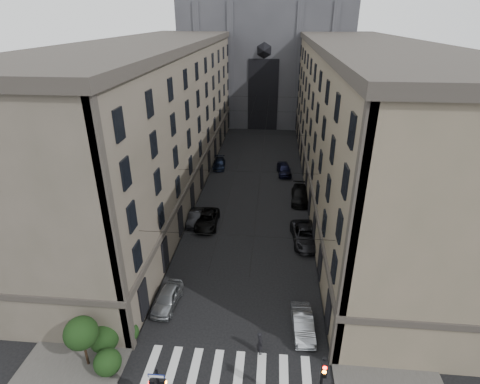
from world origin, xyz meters
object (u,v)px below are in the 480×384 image
(car_right_midfar, at_px, (300,195))
(car_right_midnear, at_px, (306,235))
(car_left_midfar, at_px, (207,220))
(car_right_far, at_px, (284,169))
(car_left_midnear, at_px, (195,217))
(car_left_near, at_px, (167,298))
(car_right_near, at_px, (303,323))
(traffic_light_right, at_px, (321,384))
(car_left_far, at_px, (219,164))
(pedestrian, at_px, (260,343))
(gothic_tower, at_px, (266,35))

(car_right_midfar, bearing_deg, car_right_midnear, -87.26)
(car_left_midfar, distance_m, car_right_midfar, 13.04)
(car_right_midfar, height_order, car_right_far, car_right_far)
(car_left_midnear, height_order, car_right_far, car_right_far)
(car_left_near, distance_m, car_right_far, 30.72)
(car_left_midfar, height_order, car_right_near, car_left_midfar)
(traffic_light_right, distance_m, car_right_far, 38.02)
(car_right_midnear, distance_m, car_right_midfar, 9.81)
(car_left_far, height_order, car_right_near, car_right_near)
(car_right_near, bearing_deg, car_left_midfar, 119.74)
(car_right_midnear, relative_size, pedestrian, 3.17)
(car_left_near, relative_size, pedestrian, 2.31)
(gothic_tower, relative_size, car_left_midnear, 14.36)
(car_left_midnear, height_order, car_right_midnear, car_right_midnear)
(car_right_far, bearing_deg, car_left_far, 164.30)
(car_right_midfar, bearing_deg, car_right_near, -90.07)
(car_left_midfar, height_order, car_right_midnear, car_right_midnear)
(car_left_midnear, bearing_deg, car_right_midfar, 29.06)
(car_left_midnear, distance_m, car_left_midfar, 1.56)
(car_right_midfar, bearing_deg, car_left_near, -117.64)
(pedestrian, bearing_deg, gothic_tower, -19.14)
(car_left_far, xyz_separation_m, car_right_near, (11.02, -32.64, 0.05))
(car_right_midnear, height_order, pedestrian, pedestrian)
(gothic_tower, bearing_deg, car_left_far, -99.94)
(car_right_midnear, bearing_deg, car_left_near, -143.39)
(car_right_midfar, height_order, pedestrian, pedestrian)
(car_left_far, bearing_deg, pedestrian, -82.31)
(gothic_tower, xyz_separation_m, car_right_far, (4.20, -35.13, -16.98))
(car_left_near, distance_m, car_left_far, 30.88)
(car_right_midfar, distance_m, car_right_far, 8.90)
(car_left_far, distance_m, car_right_far, 10.20)
(car_left_midnear, xyz_separation_m, car_right_far, (10.34, 15.48, 0.15))
(car_left_midnear, bearing_deg, car_right_near, -53.52)
(traffic_light_right, height_order, car_left_far, traffic_light_right)
(car_right_near, bearing_deg, car_right_far, 88.05)
(traffic_light_right, relative_size, car_right_midfar, 0.93)
(car_left_far, relative_size, car_right_midfar, 0.80)
(car_left_midfar, xyz_separation_m, car_right_far, (8.86, 15.99, 0.09))
(car_right_midnear, bearing_deg, gothic_tower, 91.45)
(car_left_near, xyz_separation_m, car_right_far, (9.87, 29.09, 0.08))
(car_left_midnear, distance_m, car_right_near, 19.09)
(car_left_far, height_order, car_right_midnear, car_right_midnear)
(car_left_midnear, bearing_deg, traffic_light_right, -62.26)
(car_right_midnear, xyz_separation_m, car_right_far, (-2.00, 18.50, -0.00))
(car_right_far, bearing_deg, car_left_near, -114.35)
(traffic_light_right, height_order, car_right_far, traffic_light_right)
(car_left_midfar, bearing_deg, traffic_light_right, -66.25)
(traffic_light_right, xyz_separation_m, car_right_midnear, (0.60, 19.41, -2.47))
(car_right_far, bearing_deg, car_right_midfar, -82.99)
(car_left_far, height_order, car_right_midfar, car_right_midfar)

